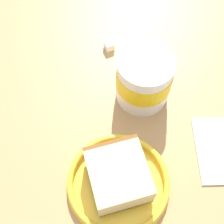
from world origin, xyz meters
The scene contains 5 objects.
ground_plane centered at (0.00, 0.00, -1.08)cm, with size 142.58×142.58×2.17cm, color tan.
small_plate centered at (-7.87, 4.72, 0.88)cm, with size 15.70×15.70×1.77cm.
cake_slice centered at (-7.70, 4.51, 3.50)cm, with size 11.84×11.97×5.18cm.
tea_mug centered at (-5.66, -11.79, 4.91)cm, with size 9.21×11.68×9.34cm.
sugar_cube centered at (3.67, -19.11, 0.82)cm, with size 1.64×1.64×1.64cm, color white.
Camera 1 is at (-11.91, 16.95, 46.51)cm, focal length 49.59 mm.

